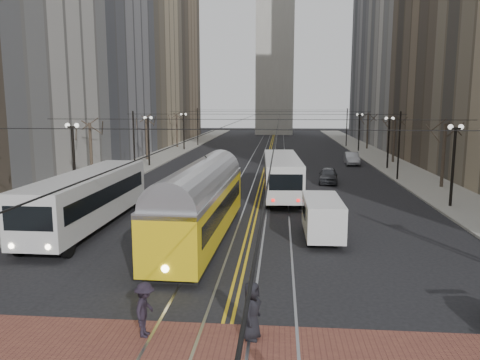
% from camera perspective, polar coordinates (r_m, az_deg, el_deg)
% --- Properties ---
extents(ground, '(260.00, 260.00, 0.00)m').
position_cam_1_polar(ground, '(17.18, -1.18, -15.69)').
color(ground, black).
rests_on(ground, ground).
extents(sidewalk_left, '(5.00, 140.00, 0.15)m').
position_cam_1_polar(sidewalk_left, '(63.16, -10.38, 2.54)').
color(sidewalk_left, gray).
rests_on(sidewalk_left, ground).
extents(sidewalk_right, '(5.00, 140.00, 0.15)m').
position_cam_1_polar(sidewalk_right, '(62.35, 17.29, 2.19)').
color(sidewalk_right, gray).
rests_on(sidewalk_right, ground).
extents(streetcar_rails, '(4.80, 130.00, 0.02)m').
position_cam_1_polar(streetcar_rails, '(60.95, 3.36, 2.37)').
color(streetcar_rails, gray).
rests_on(streetcar_rails, ground).
extents(centre_lines, '(0.42, 130.00, 0.01)m').
position_cam_1_polar(centre_lines, '(60.94, 3.36, 2.37)').
color(centre_lines, gold).
rests_on(centre_lines, ground).
extents(building_left_mid, '(16.00, 20.00, 34.00)m').
position_cam_1_polar(building_left_mid, '(67.94, -19.55, 16.95)').
color(building_left_mid, slate).
rests_on(building_left_mid, ground).
extents(building_left_far, '(16.00, 20.00, 40.00)m').
position_cam_1_polar(building_left_far, '(105.85, -10.34, 15.98)').
color(building_left_far, brown).
rests_on(building_left_far, ground).
extents(building_right_mid, '(16.00, 20.00, 34.00)m').
position_cam_1_polar(building_right_mid, '(66.66, 27.07, 16.65)').
color(building_right_mid, brown).
rests_on(building_right_mid, ground).
extents(building_right_far, '(16.00, 20.00, 40.00)m').
position_cam_1_polar(building_right_far, '(105.03, 18.77, 15.70)').
color(building_right_far, slate).
rests_on(building_right_far, ground).
extents(lamp_posts, '(27.60, 57.20, 5.60)m').
position_cam_1_polar(lamp_posts, '(44.50, 2.78, 3.47)').
color(lamp_posts, black).
rests_on(lamp_posts, ground).
extents(street_trees, '(31.68, 53.28, 5.60)m').
position_cam_1_polar(street_trees, '(50.96, 3.07, 4.19)').
color(street_trees, '#382D23').
rests_on(street_trees, ground).
extents(trolley_wires, '(25.96, 120.00, 6.60)m').
position_cam_1_polar(trolley_wires, '(50.47, 3.06, 5.25)').
color(trolley_wires, black).
rests_on(trolley_wires, ground).
extents(transit_bus, '(2.81, 13.08, 3.27)m').
position_cam_1_polar(transit_bus, '(28.83, -17.99, -2.45)').
color(transit_bus, silver).
rests_on(transit_bus, ground).
extents(streetcar, '(3.05, 14.00, 3.28)m').
position_cam_1_polar(streetcar, '(25.07, -4.78, -3.72)').
color(streetcar, yellow).
rests_on(streetcar, ground).
extents(rear_bus, '(3.16, 12.15, 3.14)m').
position_cam_1_polar(rear_bus, '(37.30, 5.09, 0.43)').
color(rear_bus, silver).
rests_on(rear_bus, ground).
extents(cargo_van, '(1.98, 5.03, 2.21)m').
position_cam_1_polar(cargo_van, '(25.76, 10.01, -4.69)').
color(cargo_van, silver).
rests_on(cargo_van, ground).
extents(sedan_grey, '(2.12, 4.36, 1.43)m').
position_cam_1_polar(sedan_grey, '(44.24, 10.71, 0.57)').
color(sedan_grey, '#3E4045').
rests_on(sedan_grey, ground).
extents(sedan_silver, '(1.74, 4.56, 1.49)m').
position_cam_1_polar(sedan_silver, '(58.53, 13.46, 2.58)').
color(sedan_silver, '#9E9FA5').
rests_on(sedan_silver, ground).
extents(pedestrian_a, '(0.80, 1.02, 1.84)m').
position_cam_1_polar(pedestrian_a, '(15.00, 1.44, -15.62)').
color(pedestrian_a, black).
rests_on(pedestrian_a, crosswalk_band).
extents(pedestrian_d, '(0.70, 1.16, 1.76)m').
position_cam_1_polar(pedestrian_d, '(15.45, -11.51, -15.21)').
color(pedestrian_d, black).
rests_on(pedestrian_d, crosswalk_band).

